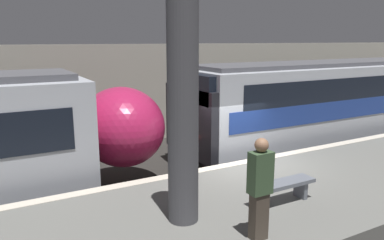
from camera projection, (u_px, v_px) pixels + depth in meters
name	position (u px, v px, depth m)	size (l,w,h in m)	color
ground_plane	(240.00, 195.00, 10.69)	(120.00, 120.00, 0.00)	#282623
platform	(295.00, 207.00, 8.75)	(40.00, 4.27, 1.05)	slate
station_rear_barrier	(147.00, 93.00, 16.15)	(50.00, 0.15, 4.18)	#B2AD9E
support_pillar_near	(183.00, 112.00, 6.61)	(0.56, 0.56, 4.11)	#47474C
train_boxy	(361.00, 101.00, 15.82)	(16.81, 3.12, 3.53)	black
person_waiting	(260.00, 186.00, 6.17)	(0.38, 0.24, 1.77)	#473D33
platform_bench	(282.00, 187.00, 7.71)	(1.50, 0.40, 0.45)	slate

